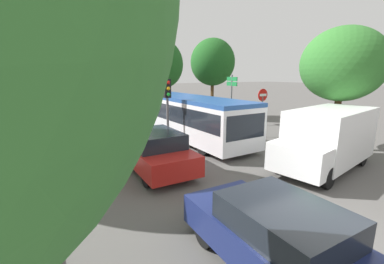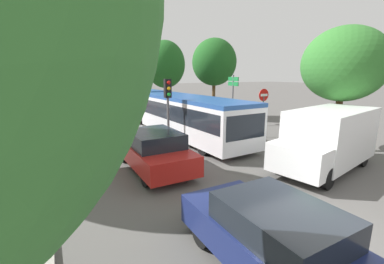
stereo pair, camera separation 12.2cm
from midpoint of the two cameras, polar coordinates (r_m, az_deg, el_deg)
The scene contains 14 objects.
ground_plane at distance 6.93m, azimuth 25.60°, elevation -19.96°, with size 200.00×200.00×0.00m, color #565451.
kerb_strip_left at distance 17.32m, azimuth -34.81°, elevation -1.42°, with size 3.20×37.43×0.14m, color #9E998E.
articulated_bus at distance 17.51m, azimuth -6.66°, elevation 5.28°, with size 3.06×16.25×2.40m.
city_bus_rear at distance 30.84m, azimuth -23.49°, elevation 7.56°, with size 3.54×11.72×2.48m.
queued_car_navy at distance 5.21m, azimuth 18.11°, elevation -21.59°, with size 1.72×4.04×1.40m.
queued_car_red at distance 9.93m, azimuth -8.80°, elevation -4.03°, with size 1.87×4.39×1.52m.
queued_car_white at distance 15.18m, azimuth -16.49°, elevation 1.26°, with size 1.79×4.20×1.46m.
white_van at distance 11.11m, azimuth 27.62°, elevation -1.05°, with size 5.28×2.88×2.31m.
traffic_light at distance 12.60m, azimuth -5.75°, elevation 7.57°, with size 0.33×0.36×3.40m.
no_entry_sign at distance 15.31m, azimuth 15.10°, elevation 5.74°, with size 0.70×0.08×2.82m.
direction_sign_post at distance 18.86m, azimuth 8.62°, elevation 9.31°, with size 0.26×1.39×3.60m.
tree_right_near at distance 14.02m, azimuth 30.27°, elevation 12.80°, with size 3.73×3.73×5.75m.
tree_right_mid at distance 21.86m, azimuth 4.45°, elevation 15.19°, with size 3.63×3.63×6.51m.
tree_right_far at distance 30.16m, azimuth -6.62°, elevation 14.45°, with size 4.50×4.50×7.39m.
Camera 1 is at (-5.07, -3.12, 3.59)m, focal length 24.00 mm.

